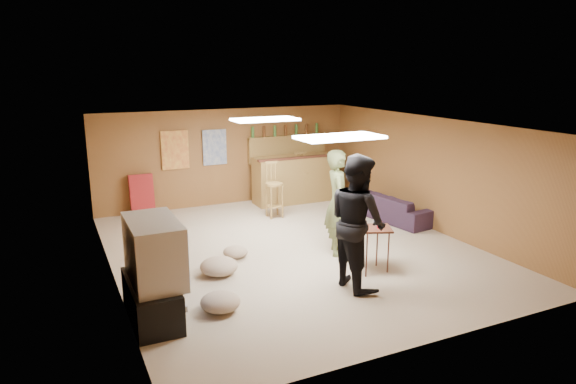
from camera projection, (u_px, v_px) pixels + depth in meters
name	position (u px, v px, depth m)	size (l,w,h in m)	color
ground	(293.00, 250.00, 9.01)	(7.00, 7.00, 0.00)	tan
ceiling	(293.00, 124.00, 8.49)	(6.00, 7.00, 0.02)	silver
wall_back	(227.00, 157.00, 11.83)	(6.00, 0.02, 2.20)	brown
wall_front	(430.00, 255.00, 5.68)	(6.00, 0.02, 2.20)	brown
wall_left	(109.00, 209.00, 7.51)	(0.02, 7.00, 2.20)	brown
wall_right	(431.00, 174.00, 10.00)	(0.02, 7.00, 2.20)	brown
tv_stand	(152.00, 300.00, 6.51)	(0.55, 1.30, 0.50)	black
dvd_box	(169.00, 304.00, 6.63)	(0.35, 0.50, 0.08)	#B2B2B7
tv_body	(154.00, 251.00, 6.38)	(0.60, 1.10, 0.80)	#B2B2B7
tv_screen	(179.00, 247.00, 6.51)	(0.02, 0.95, 0.65)	navy
bar_counter	(296.00, 179.00, 12.10)	(2.00, 0.60, 1.10)	olive
bar_lip	(301.00, 158.00, 11.74)	(2.10, 0.12, 0.05)	#442015
bar_shelf	(288.00, 136.00, 12.26)	(2.00, 0.18, 0.05)	olive
bar_backing	(287.00, 149.00, 12.35)	(2.00, 0.14, 0.60)	olive
poster_left	(175.00, 150.00, 11.23)	(0.60, 0.03, 0.85)	#BF3F26
poster_right	(215.00, 147.00, 11.61)	(0.55, 0.03, 0.80)	#334C99
folding_chair_stack	(142.00, 195.00, 10.98)	(0.50, 0.14, 0.90)	maroon
ceiling_panel_front	(340.00, 137.00, 7.18)	(1.20, 0.60, 0.04)	white
ceiling_panel_back	(265.00, 120.00, 9.55)	(1.20, 0.60, 0.04)	white
person_olive	(338.00, 202.00, 8.66)	(0.66, 0.43, 1.80)	#616C3E
person_black	(357.00, 221.00, 7.33)	(0.95, 0.74, 1.96)	black
sofa	(393.00, 207.00, 10.72)	(1.86, 0.73, 0.54)	black
tray_table	(372.00, 250.00, 7.99)	(0.55, 0.44, 0.72)	#442015
cup_red_near	(363.00, 224.00, 7.90)	(0.08, 0.08, 0.11)	red
cup_red_far	(379.00, 225.00, 7.85)	(0.08, 0.08, 0.11)	red
cup_blue	(376.00, 221.00, 8.04)	(0.08, 0.08, 0.11)	navy
bar_stool_left	(274.00, 192.00, 10.83)	(0.35, 0.35, 1.11)	olive
bar_stool_right	(303.00, 175.00, 12.00)	(0.41, 0.41, 1.31)	olive
cushion_near_tv	(219.00, 266.00, 7.92)	(0.59, 0.59, 0.26)	gray
cushion_mid	(235.00, 252.00, 8.64)	(0.42, 0.42, 0.19)	gray
cushion_far	(220.00, 302.00, 6.75)	(0.53, 0.53, 0.24)	gray
bottle_row	(286.00, 130.00, 12.18)	(1.76, 0.08, 0.26)	#3F7233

